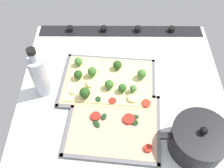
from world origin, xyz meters
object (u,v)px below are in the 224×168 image
object	(u,v)px
oil_bottle	(40,75)
broccoli_pizza	(107,81)
baking_tray_front	(108,83)
baking_tray_back	(113,125)
cooking_pot	(198,140)
veggie_pizza_back	(114,123)

from	to	relation	value
oil_bottle	broccoli_pizza	bearing A→B (deg)	-171.99
baking_tray_front	oil_bottle	xyz separation A→B (cm)	(24.23, 3.59, 8.80)
broccoli_pizza	baking_tray_front	bearing A→B (deg)	-153.47
baking_tray_back	oil_bottle	bearing A→B (deg)	-29.47
cooking_pot	baking_tray_front	bearing A→B (deg)	-42.02
baking_tray_front	baking_tray_back	world-z (taller)	same
veggie_pizza_back	oil_bottle	world-z (taller)	oil_bottle
baking_tray_front	baking_tray_back	distance (cm)	18.56
broccoli_pizza	cooking_pot	world-z (taller)	cooking_pot
veggie_pizza_back	baking_tray_front	bearing A→B (deg)	-82.60
baking_tray_front	veggie_pizza_back	size ratio (longest dim) A/B	1.20
veggie_pizza_back	oil_bottle	distance (cm)	31.40
veggie_pizza_back	cooking_pot	xyz separation A→B (cm)	(-26.36, 7.70, 3.96)
broccoli_pizza	veggie_pizza_back	size ratio (longest dim) A/B	1.12
veggie_pizza_back	cooking_pot	bearing A→B (deg)	163.71
veggie_pizza_back	cooking_pot	world-z (taller)	cooking_pot
baking_tray_front	broccoli_pizza	world-z (taller)	broccoli_pizza
cooking_pot	oil_bottle	size ratio (longest dim) A/B	1.13
cooking_pot	veggie_pizza_back	bearing A→B (deg)	-16.29
baking_tray_back	oil_bottle	distance (cm)	31.46
baking_tray_front	broccoli_pizza	size ratio (longest dim) A/B	1.07
baking_tray_back	baking_tray_front	bearing A→B (deg)	-83.61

